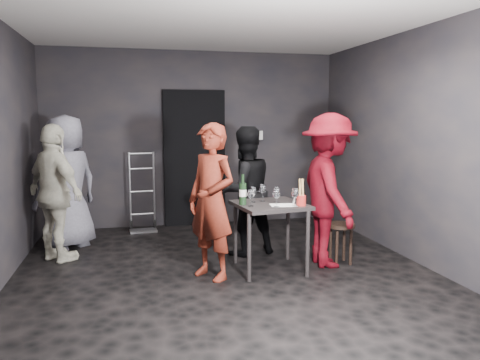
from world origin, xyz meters
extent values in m
cube|color=black|center=(0.00, 0.00, 0.00)|extent=(4.50, 5.00, 0.02)
cube|color=silver|center=(0.00, 0.00, 2.70)|extent=(4.50, 5.00, 0.02)
cube|color=black|center=(0.00, 2.50, 1.35)|extent=(4.50, 0.04, 2.70)
cube|color=black|center=(0.00, -2.50, 1.35)|extent=(4.50, 0.04, 2.70)
cube|color=black|center=(2.25, 0.00, 1.35)|extent=(0.04, 5.00, 2.70)
cube|color=black|center=(0.00, 2.44, 1.05)|extent=(0.95, 0.10, 2.10)
cube|color=#B7B7B2|center=(0.85, 2.45, 1.45)|extent=(0.12, 0.06, 0.12)
cube|color=#B7B7B2|center=(1.05, 2.45, 1.40)|extent=(0.10, 0.06, 0.14)
cylinder|color=#B2B2B7|center=(-0.99, 2.25, 0.59)|extent=(0.03, 0.03, 1.17)
cylinder|color=#B2B2B7|center=(-0.64, 2.25, 0.59)|extent=(0.03, 0.03, 1.17)
cube|color=#B2B2B7|center=(-0.82, 2.14, 0.01)|extent=(0.39, 0.22, 0.03)
cylinder|color=black|center=(-0.99, 2.28, 0.08)|extent=(0.04, 0.16, 0.16)
cylinder|color=black|center=(-0.64, 2.28, 0.08)|extent=(0.04, 0.16, 0.16)
cube|color=black|center=(0.50, 0.04, 0.73)|extent=(0.72, 0.72, 0.04)
cylinder|color=black|center=(0.18, -0.28, 0.35)|extent=(0.04, 0.04, 0.71)
cylinder|color=black|center=(0.82, -0.28, 0.35)|extent=(0.04, 0.04, 0.71)
cylinder|color=black|center=(0.18, 0.36, 0.35)|extent=(0.04, 0.04, 0.71)
cylinder|color=black|center=(0.82, 0.36, 0.35)|extent=(0.04, 0.04, 0.71)
cylinder|color=black|center=(1.37, 0.07, 0.45)|extent=(0.32, 0.32, 0.04)
cylinder|color=black|center=(1.46, 0.15, 0.21)|extent=(0.04, 0.04, 0.41)
cylinder|color=black|center=(1.28, 0.15, 0.21)|extent=(0.04, 0.04, 0.41)
cylinder|color=black|center=(1.28, -0.02, 0.21)|extent=(0.04, 0.04, 0.41)
cylinder|color=black|center=(1.46, -0.02, 0.21)|extent=(0.04, 0.04, 0.41)
imported|color=maroon|center=(-0.17, -0.07, 0.89)|extent=(0.73, 0.77, 1.78)
imported|color=black|center=(0.38, 0.70, 0.83)|extent=(0.89, 0.63, 1.66)
imported|color=#4A040C|center=(1.20, 0.06, 1.00)|extent=(0.69, 1.33, 2.01)
imported|color=beige|center=(-1.84, 0.92, 0.87)|extent=(1.03, 1.09, 1.74)
imported|color=slate|center=(-1.77, 1.48, 0.98)|extent=(1.08, 1.01, 1.97)
cube|color=white|center=(0.60, -0.11, 0.75)|extent=(0.29, 0.22, 0.00)
cylinder|color=black|center=(0.19, 0.03, 0.87)|extent=(0.08, 0.08, 0.23)
cylinder|color=black|center=(0.19, 0.03, 1.03)|extent=(0.03, 0.03, 0.10)
cylinder|color=white|center=(0.19, 0.03, 0.88)|extent=(0.08, 0.08, 0.07)
cylinder|color=#B1231D|center=(0.79, -0.17, 0.81)|extent=(0.10, 0.10, 0.11)
camera|label=1|loc=(-0.97, -4.79, 1.68)|focal=35.00mm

